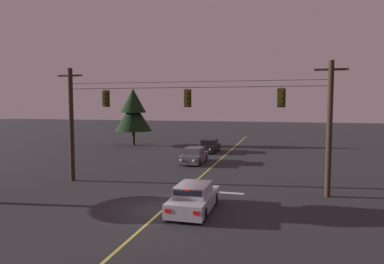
{
  "coord_description": "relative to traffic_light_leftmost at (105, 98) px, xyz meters",
  "views": [
    {
      "loc": [
        5.73,
        -16.19,
        5.3
      ],
      "look_at": [
        0.0,
        5.75,
        3.48
      ],
      "focal_mm": 32.56,
      "sensor_mm": 36.0,
      "label": 1
    }
  ],
  "objects": [
    {
      "name": "stop_bar_paint",
      "position": [
        7.58,
        -0.58,
        -5.67
      ],
      "size": [
        3.4,
        0.36,
        0.01
      ],
      "primitive_type": "cube",
      "color": "silver",
      "rests_on": "ground"
    },
    {
      "name": "ground_plane",
      "position": [
        5.68,
        -4.73,
        -5.68
      ],
      "size": [
        180.0,
        180.0,
        0.0
      ],
      "primitive_type": "plane",
      "color": "#28282B"
    },
    {
      "name": "tree_verge_far",
      "position": [
        -7.14,
        20.3,
        -1.36
      ],
      "size": [
        4.72,
        4.72,
        7.3
      ],
      "color": "#332316",
      "rests_on": "ground"
    },
    {
      "name": "traffic_light_left_inner",
      "position": [
        5.62,
        0.0,
        0.0
      ],
      "size": [
        0.48,
        0.41,
        1.22
      ],
      "color": "black"
    },
    {
      "name": "car_oncoming_trailing",
      "position": [
        3.56,
        16.67,
        -5.03
      ],
      "size": [
        1.8,
        4.42,
        1.39
      ],
      "color": "black",
      "rests_on": "ground"
    },
    {
      "name": "car_oncoming_lead",
      "position": [
        3.71,
        9.23,
        -5.03
      ],
      "size": [
        1.8,
        4.42,
        1.39
      ],
      "color": "#4C4C51",
      "rests_on": "ground"
    },
    {
      "name": "lane_centre_stripe",
      "position": [
        5.68,
        6.02,
        -5.67
      ],
      "size": [
        0.14,
        60.0,
        0.01
      ],
      "primitive_type": "cube",
      "color": "#D1C64C",
      "rests_on": "ground"
    },
    {
      "name": "signal_span_assembly",
      "position": [
        5.68,
        0.02,
        -1.66
      ],
      "size": [
        18.39,
        0.32,
        7.73
      ],
      "color": "#2D2116",
      "rests_on": "ground"
    },
    {
      "name": "car_waiting_near_lane",
      "position": [
        7.23,
        -4.55,
        -5.03
      ],
      "size": [
        1.8,
        4.33,
        1.39
      ],
      "color": "#A5A5AD",
      "rests_on": "ground"
    },
    {
      "name": "traffic_light_leftmost",
      "position": [
        0.0,
        0.0,
        0.0
      ],
      "size": [
        0.48,
        0.41,
        1.22
      ],
      "color": "black"
    },
    {
      "name": "traffic_light_centre",
      "position": [
        11.31,
        0.0,
        0.0
      ],
      "size": [
        0.48,
        0.41,
        1.22
      ],
      "color": "black"
    }
  ]
}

